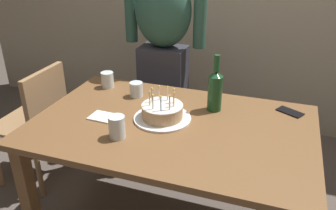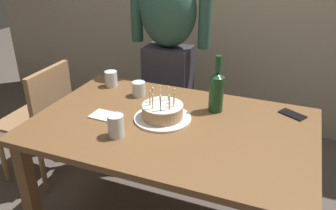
# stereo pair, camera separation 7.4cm
# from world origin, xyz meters

# --- Properties ---
(dining_table) EXTENTS (1.50, 0.96, 0.74)m
(dining_table) POSITION_xyz_m (0.00, 0.00, 0.64)
(dining_table) COLOR brown
(dining_table) RESTS_ON ground_plane
(birthday_cake) EXTENTS (0.32, 0.32, 0.17)m
(birthday_cake) POSITION_xyz_m (-0.06, 0.03, 0.78)
(birthday_cake) COLOR white
(birthday_cake) RESTS_ON dining_table
(water_glass_near) EXTENTS (0.08, 0.08, 0.10)m
(water_glass_near) POSITION_xyz_m (-0.56, 0.33, 0.79)
(water_glass_near) COLOR silver
(water_glass_near) RESTS_ON dining_table
(water_glass_far) EXTENTS (0.08, 0.08, 0.12)m
(water_glass_far) POSITION_xyz_m (-0.21, -0.23, 0.80)
(water_glass_far) COLOR silver
(water_glass_far) RESTS_ON dining_table
(water_glass_side) EXTENTS (0.08, 0.08, 0.09)m
(water_glass_side) POSITION_xyz_m (-0.32, 0.26, 0.79)
(water_glass_side) COLOR silver
(water_glass_side) RESTS_ON dining_table
(wine_bottle) EXTENTS (0.08, 0.08, 0.33)m
(wine_bottle) POSITION_xyz_m (0.18, 0.23, 0.87)
(wine_bottle) COLOR #194723
(wine_bottle) RESTS_ON dining_table
(cell_phone) EXTENTS (0.16, 0.13, 0.01)m
(cell_phone) POSITION_xyz_m (0.60, 0.34, 0.74)
(cell_phone) COLOR black
(cell_phone) RESTS_ON dining_table
(napkin_stack) EXTENTS (0.15, 0.12, 0.01)m
(napkin_stack) POSITION_xyz_m (-0.38, -0.06, 0.74)
(napkin_stack) COLOR white
(napkin_stack) RESTS_ON dining_table
(person_man_bearded) EXTENTS (0.61, 0.27, 1.66)m
(person_man_bearded) POSITION_xyz_m (-0.32, 0.76, 0.87)
(person_man_bearded) COLOR #33333D
(person_man_bearded) RESTS_ON ground_plane
(dining_chair) EXTENTS (0.42, 0.42, 0.87)m
(dining_chair) POSITION_xyz_m (-1.03, 0.15, 0.52)
(dining_chair) COLOR #A37A51
(dining_chair) RESTS_ON ground_plane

